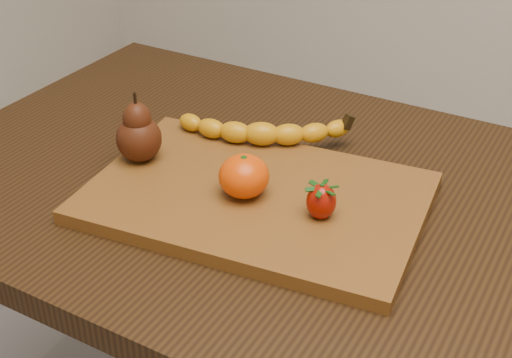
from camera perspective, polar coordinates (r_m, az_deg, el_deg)
The scene contains 6 objects.
table at distance 1.09m, azimuth 0.03°, elevation -4.38°, with size 1.00×0.70×0.76m.
cutting_board at distance 0.98m, azimuth 0.00°, elevation -1.50°, with size 0.45×0.30×0.02m, color brown.
banana at distance 1.08m, azimuth 0.45°, elevation 3.64°, with size 0.23×0.06×0.04m, color orange, non-canonical shape.
pear at distance 1.04m, azimuth -9.44°, elevation 4.11°, with size 0.07×0.07×0.10m, color #3F190A, non-canonical shape.
mandarin at distance 0.95m, azimuth -0.97°, elevation 0.23°, with size 0.07×0.07×0.06m, color #E24102.
strawberry at distance 0.91m, azimuth 5.24°, elevation -1.70°, with size 0.04×0.04×0.05m, color #961004, non-canonical shape.
Camera 1 is at (0.44, -0.77, 1.30)m, focal length 50.00 mm.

